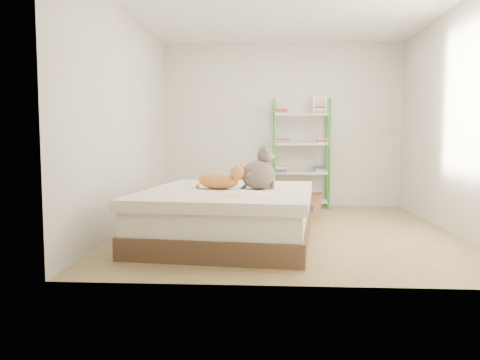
# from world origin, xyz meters

# --- Properties ---
(room) EXTENTS (3.81, 4.21, 2.61)m
(room) POSITION_xyz_m (0.00, 0.00, 1.30)
(room) COLOR tan
(room) RESTS_ON ground
(bed) EXTENTS (1.94, 2.32, 0.55)m
(bed) POSITION_xyz_m (-0.63, -0.55, 0.27)
(bed) COLOR #4C3E2D
(bed) RESTS_ON ground
(orange_cat) EXTENTS (0.59, 0.44, 0.21)m
(orange_cat) POSITION_xyz_m (-0.74, -0.55, 0.65)
(orange_cat) COLOR #EA9845
(orange_cat) RESTS_ON bed
(grey_cat) EXTENTS (0.49, 0.45, 0.45)m
(grey_cat) POSITION_xyz_m (-0.32, -0.53, 0.77)
(grey_cat) COLOR gray
(grey_cat) RESTS_ON bed
(shelf_unit) EXTENTS (0.88, 0.36, 1.74)m
(shelf_unit) POSITION_xyz_m (0.31, 1.88, 0.86)
(shelf_unit) COLOR #328E27
(shelf_unit) RESTS_ON ground
(cardboard_box) EXTENTS (0.51, 0.49, 0.40)m
(cardboard_box) POSITION_xyz_m (0.24, 0.90, 0.18)
(cardboard_box) COLOR #A47554
(cardboard_box) RESTS_ON ground
(white_bin) EXTENTS (0.41, 0.37, 0.42)m
(white_bin) POSITION_xyz_m (-0.58, 1.85, 0.21)
(white_bin) COLOR white
(white_bin) RESTS_ON ground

